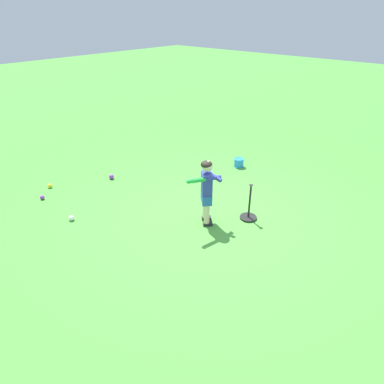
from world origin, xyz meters
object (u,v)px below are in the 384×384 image
(play_ball_behind_batter, at_px, (111,177))
(play_ball_center_lawn, at_px, (71,218))
(play_ball_near_batter, at_px, (42,197))
(child_batter, at_px, (207,187))
(toy_bucket, at_px, (239,162))
(play_ball_by_bucket, at_px, (50,186))
(batting_tee, at_px, (249,213))

(play_ball_behind_batter, distance_m, play_ball_center_lawn, 1.57)
(play_ball_behind_batter, distance_m, play_ball_near_batter, 1.37)
(child_batter, height_order, play_ball_center_lawn, child_batter)
(child_batter, relative_size, toy_bucket, 5.00)
(child_batter, bearing_deg, play_ball_by_bucket, 109.36)
(play_ball_behind_batter, bearing_deg, toy_bucket, -35.56)
(child_batter, xyz_separation_m, play_ball_by_bucket, (-1.06, 3.02, -0.61))
(child_batter, height_order, play_ball_behind_batter, child_batter)
(play_ball_behind_batter, height_order, play_ball_by_bucket, play_ball_behind_batter)
(play_ball_near_batter, distance_m, play_ball_by_bucket, 0.45)
(play_ball_behind_batter, height_order, toy_bucket, toy_bucket)
(play_ball_by_bucket, distance_m, batting_tee, 3.83)
(play_ball_behind_batter, xyz_separation_m, play_ball_by_bucket, (-1.02, 0.58, -0.01))
(play_ball_near_batter, xyz_separation_m, batting_tee, (1.95, -3.15, 0.07))
(batting_tee, bearing_deg, child_batter, 141.69)
(play_ball_behind_batter, bearing_deg, play_ball_near_batter, 169.18)
(batting_tee, bearing_deg, play_ball_near_batter, 121.71)
(play_ball_behind_batter, height_order, play_ball_near_batter, play_ball_behind_batter)
(batting_tee, bearing_deg, play_ball_by_bucket, 115.11)
(child_batter, bearing_deg, batting_tee, -38.31)
(play_ball_behind_batter, relative_size, play_ball_near_batter, 1.29)
(play_ball_near_batter, bearing_deg, toy_bucket, -27.33)
(batting_tee, distance_m, toy_bucket, 2.08)
(play_ball_center_lawn, height_order, play_ball_by_bucket, play_ball_center_lawn)
(play_ball_by_bucket, bearing_deg, batting_tee, -64.89)
(play_ball_near_batter, distance_m, play_ball_center_lawn, 1.02)
(child_batter, distance_m, play_ball_near_batter, 3.10)
(play_ball_near_batter, xyz_separation_m, play_ball_by_bucket, (0.32, 0.32, 0.00))
(batting_tee, height_order, toy_bucket, batting_tee)
(child_batter, relative_size, play_ball_center_lawn, 12.32)
(play_ball_center_lawn, bearing_deg, play_ball_by_bucket, 75.48)
(child_batter, distance_m, play_ball_by_bucket, 3.26)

